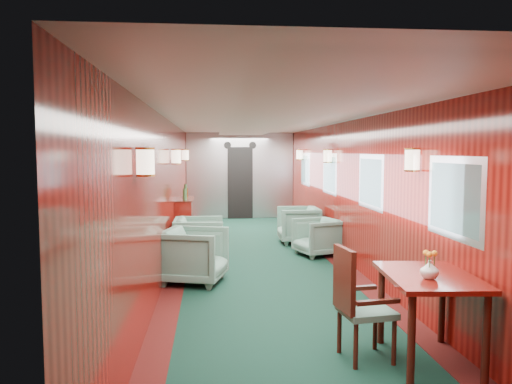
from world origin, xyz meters
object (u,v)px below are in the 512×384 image
at_px(side_chair, 356,299).
at_px(armchair_right_far, 298,225).
at_px(credenza, 185,222).
at_px(armchair_right_near, 318,237).
at_px(dining_table, 429,289).
at_px(armchair_left_far, 199,240).
at_px(armchair_left_near, 194,255).

xyz_separation_m(side_chair, armchair_right_far, (0.49, 5.76, -0.19)).
height_order(side_chair, credenza, credenza).
relative_size(side_chair, armchair_right_near, 1.40).
distance_m(dining_table, armchair_left_far, 4.79).
distance_m(armchair_left_near, armchair_right_near, 2.74).
distance_m(credenza, armchair_left_near, 2.73).
relative_size(dining_table, armchair_right_near, 1.53).
relative_size(dining_table, armchair_right_far, 1.37).
height_order(credenza, armchair_left_near, credenza).
height_order(side_chair, armchair_right_far, side_chair).
bearing_deg(armchair_right_far, armchair_left_far, -50.68).
height_order(armchair_left_near, armchair_left_far, armchair_left_near).
xyz_separation_m(armchair_left_far, armchair_right_far, (2.00, 1.60, -0.01)).
distance_m(side_chair, armchair_right_far, 5.78).
height_order(side_chair, armchair_left_near, side_chair).
height_order(dining_table, armchair_left_far, dining_table).
height_order(armchair_left_far, armchair_right_far, armchair_left_far).
relative_size(dining_table, armchair_left_far, 1.34).
distance_m(dining_table, armchair_right_far, 5.89).
height_order(dining_table, side_chair, side_chair).
height_order(side_chair, armchair_right_near, side_chair).
bearing_deg(side_chair, credenza, 100.27).
relative_size(armchair_left_far, armchair_right_near, 1.14).
xyz_separation_m(side_chair, armchair_left_near, (-1.55, 2.82, -0.17)).
relative_size(credenza, armchair_right_near, 1.67).
xyz_separation_m(credenza, armchair_left_near, (0.28, -2.72, -0.10)).
relative_size(dining_table, armchair_left_near, 1.30).
bearing_deg(credenza, armchair_right_far, 5.57).
relative_size(side_chair, armchair_left_near, 1.20).
bearing_deg(armchair_left_near, armchair_right_far, -19.29).
bearing_deg(armchair_left_near, dining_table, -128.03).
bearing_deg(side_chair, armchair_left_near, 110.81).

